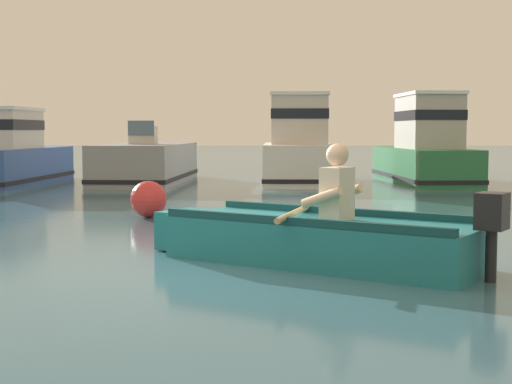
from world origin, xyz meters
TOP-DOWN VIEW (x-y plane):
  - ground_plane at (0.00, 0.00)m, footprint 120.00×120.00m
  - rowboat_with_person at (1.31, 0.33)m, footprint 3.39×2.60m
  - moored_boat_blue at (-5.45, 11.42)m, footprint 1.82×5.07m
  - moored_boat_grey at (-2.20, 12.07)m, footprint 2.15×5.11m
  - moored_boat_white at (1.64, 12.03)m, footprint 1.84×4.70m
  - moored_boat_green at (4.87, 12.21)m, footprint 1.92×5.26m
  - mooring_buoy at (-0.97, 4.31)m, footprint 0.55×0.55m

SIDE VIEW (x-z plane):
  - ground_plane at x=0.00m, z-range 0.00..0.00m
  - rowboat_with_person at x=1.31m, z-range -0.34..0.85m
  - mooring_buoy at x=-0.97m, z-range 0.00..0.55m
  - moored_boat_grey at x=-2.20m, z-range -0.31..1.25m
  - moored_boat_blue at x=-5.45m, z-range -0.24..1.64m
  - moored_boat_green at x=4.87m, z-range -0.30..1.95m
  - moored_boat_white at x=1.64m, z-range -0.29..1.94m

